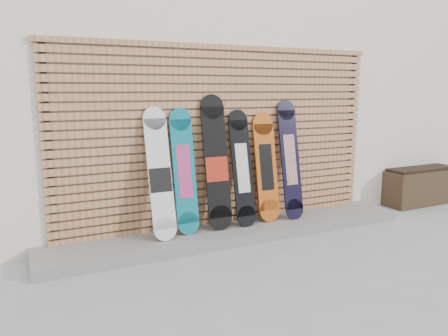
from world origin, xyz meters
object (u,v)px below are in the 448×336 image
Objects in this scene: snowboard_0 at (160,174)px; snowboard_2 at (216,163)px; snowboard_1 at (184,171)px; snowboard_5 at (290,160)px; snowboard_4 at (266,167)px; snowboard_3 at (242,168)px; planter_box at (418,185)px.

snowboard_0 is 0.92× the size of snowboard_2.
snowboard_1 is 0.95× the size of snowboard_5.
snowboard_1 reaches higher than snowboard_4.
snowboard_1 is 0.75m from snowboard_3.
planter_box is at bearing 1.05° from snowboard_4.
snowboard_5 is at bearing -4.17° from snowboard_4.
planter_box is 0.90× the size of snowboard_3.
snowboard_2 reaches higher than snowboard_1.
snowboard_5 is at bearing -0.39° from snowboard_2.
snowboard_3 is at bearing -178.63° from planter_box.
snowboard_2 is at bearing 178.88° from snowboard_3.
snowboard_1 reaches higher than snowboard_3.
planter_box is 3.24m from snowboard_3.
snowboard_4 is at bearing 0.41° from snowboard_1.
snowboard_1 is 0.90× the size of snowboard_2.
snowboard_4 is (0.70, 0.02, -0.10)m from snowboard_2.
snowboard_5 is (1.45, -0.02, 0.04)m from snowboard_1.
snowboard_2 is (0.71, 0.04, 0.07)m from snowboard_0.
snowboard_2 is 0.71m from snowboard_4.
snowboard_0 is 0.72m from snowboard_2.
snowboard_5 is at bearing -0.68° from snowboard_1.
snowboard_1 is at bearing 8.72° from snowboard_0.
planter_box is 3.99m from snowboard_1.
snowboard_3 is 0.70m from snowboard_5.
snowboard_3 is at bearing -1.12° from snowboard_2.
snowboard_1 is 0.41m from snowboard_2.
snowboard_2 is 1.17× the size of snowboard_4.
snowboard_4 is at bearing 2.23° from snowboard_0.
snowboard_0 is at bearing -177.77° from snowboard_4.
snowboard_3 is at bearing -1.29° from snowboard_1.
planter_box is 0.88× the size of snowboard_1.
snowboard_0 is 1.42m from snowboard_4.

